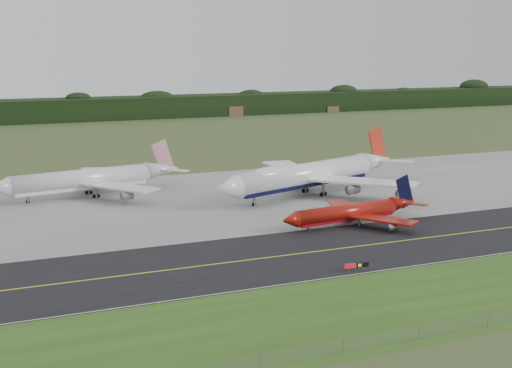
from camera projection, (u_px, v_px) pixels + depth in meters
The scene contains 15 objects.
ground at pixel (302, 247), 144.38m from camera, with size 600.00×600.00×0.00m, color #354922.
grass_verge at pixel (401, 303), 112.76m from camera, with size 400.00×30.00×0.01m, color #324E17.
taxiway at pixel (311, 252), 140.76m from camera, with size 400.00×32.00×0.02m, color black.
apron at pixel (216, 199), 190.46m from camera, with size 400.00×78.00×0.01m, color slate.
taxiway_centreline at pixel (311, 252), 140.76m from camera, with size 400.00×0.40×0.00m, color yellow.
taxiway_edge_line at pixel (351, 275), 126.76m from camera, with size 400.00×0.25×0.00m, color silver.
perimeter_fence at pixel (454, 326), 100.80m from camera, with size 320.00×0.10×320.00m.
horizon_treeline at pixel (78, 111), 390.69m from camera, with size 700.00×25.00×12.00m.
jet_ba_747 at pixel (311, 174), 194.01m from camera, with size 65.54×52.82×16.98m.
jet_red_737 at pixel (353, 212), 162.87m from camera, with size 37.39×30.27×10.09m.
jet_star_tail at pixel (91, 179), 192.87m from camera, with size 52.74×43.58×13.95m.
taxiway_sign at pixel (357, 265), 128.66m from camera, with size 4.59×0.85×1.54m.
edge_marker_left at pixel (158, 303), 112.14m from camera, with size 0.16×0.16×0.50m, color yellow.
edge_marker_center at pixel (362, 274), 126.41m from camera, with size 0.16×0.16×0.50m, color yellow.
edge_marker_right at pixel (499, 255), 138.30m from camera, with size 0.16×0.16×0.50m, color yellow.
Camera 1 is at (-63.12, -124.56, 39.96)m, focal length 50.00 mm.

